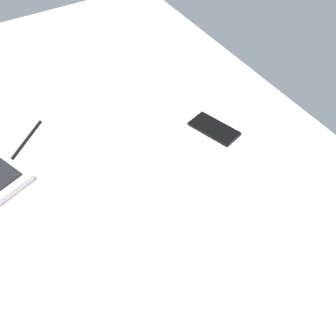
{
  "coord_description": "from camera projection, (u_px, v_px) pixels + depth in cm",
  "views": [
    {
      "loc": [
        -66.86,
        12.58,
        95.73
      ],
      "look_at": [
        -11.63,
        -20.72,
        24.0
      ],
      "focal_mm": 43.28,
      "sensor_mm": 36.0,
      "label": 1
    }
  ],
  "objects": [
    {
      "name": "cell_phone",
      "position": [
        214.0,
        129.0,
        1.14
      ],
      "size": [
        15.4,
        10.73,
        0.8
      ],
      "primitive_type": "cube",
      "rotation": [
        0.0,
        0.0,
        5.02
      ],
      "color": "black",
      "rests_on": "bed_mattress"
    },
    {
      "name": "bed_mattress",
      "position": [
        78.0,
        208.0,
        1.07
      ],
      "size": [
        180.0,
        140.0,
        18.0
      ],
      "primitive_type": "cube",
      "color": "silver",
      "rests_on": "ground"
    },
    {
      "name": "charger_cable",
      "position": [
        26.0,
        141.0,
        1.11
      ],
      "size": [
        11.9,
        12.96,
        0.6
      ],
      "primitive_type": "cube",
      "rotation": [
        0.0,
        0.0,
        -0.83
      ],
      "color": "black",
      "rests_on": "bed_mattress"
    }
  ]
}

